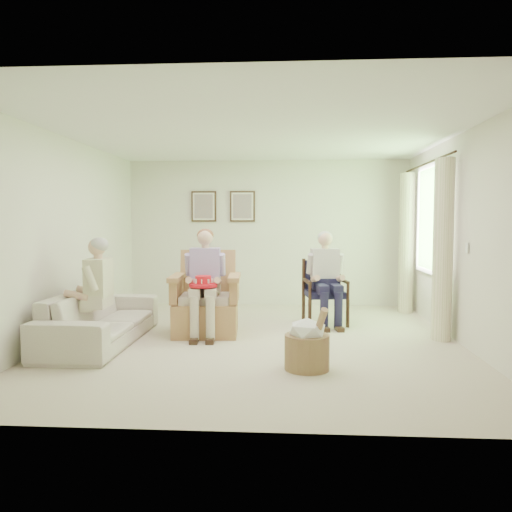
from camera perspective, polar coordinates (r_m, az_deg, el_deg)
name	(u,v)px	position (r m, az deg, el deg)	size (l,w,h in m)	color
floor	(258,341)	(6.42, 0.28, -9.65)	(5.50, 5.50, 0.00)	beige
back_wall	(268,233)	(8.99, 1.33, 2.63)	(5.00, 0.04, 2.60)	silver
front_wall	(235,252)	(3.50, -2.40, 0.48)	(5.00, 0.04, 2.60)	silver
left_wall	(64,238)	(6.86, -21.06, 1.94)	(0.04, 5.50, 2.60)	silver
right_wall	(463,239)	(6.58, 22.57, 1.82)	(0.04, 5.50, 2.60)	silver
ceiling	(259,133)	(6.33, 0.29, 13.87)	(5.00, 5.50, 0.02)	white
window	(432,216)	(7.72, 19.49, 4.29)	(0.13, 2.50, 1.63)	#2D6B23
curtain_left	(443,250)	(6.75, 20.57, 0.65)	(0.34, 0.34, 2.30)	beige
curtain_right	(406,243)	(8.64, 16.80, 1.41)	(0.34, 0.34, 2.30)	beige
framed_print_left	(204,206)	(9.07, -5.99, 5.65)	(0.45, 0.05, 0.55)	#382114
framed_print_right	(242,206)	(8.98, -1.56, 5.69)	(0.45, 0.05, 0.55)	#382114
wicker_armchair	(206,307)	(6.80, -5.68, -5.85)	(0.87, 0.86, 1.11)	#AC8651
wood_armchair	(325,289)	(7.49, 7.85, -3.77)	(0.60, 0.56, 0.92)	black
sofa	(101,317)	(6.54, -17.29, -6.69)	(0.86, 2.21, 0.65)	beige
person_wicker	(204,274)	(6.59, -5.92, -2.09)	(0.40, 0.62, 1.39)	beige
person_dark	(326,272)	(7.31, 7.96, -1.80)	(0.40, 0.63, 1.34)	#1A1835
person_sofa	(94,286)	(6.29, -18.03, -3.25)	(0.42, 0.62, 1.29)	beige
red_hat	(203,283)	(6.40, -6.05, -3.08)	(0.36, 0.36, 0.14)	red
hatbox	(307,344)	(5.19, 5.88, -9.96)	(0.49, 0.49, 0.68)	tan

